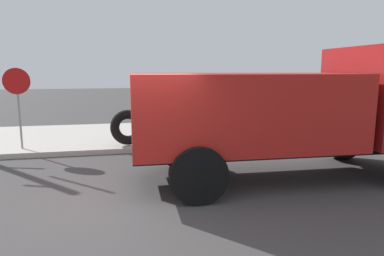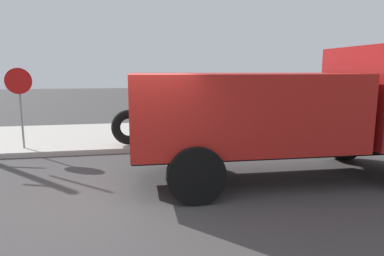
{
  "view_description": "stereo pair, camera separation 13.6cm",
  "coord_description": "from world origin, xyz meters",
  "views": [
    {
      "loc": [
        -0.2,
        -6.3,
        2.5
      ],
      "look_at": [
        1.63,
        2.48,
        0.97
      ],
      "focal_mm": 32.53,
      "sensor_mm": 36.0,
      "label": 1
    },
    {
      "loc": [
        -0.07,
        -6.32,
        2.5
      ],
      "look_at": [
        1.63,
        2.48,
        0.97
      ],
      "focal_mm": 32.53,
      "sensor_mm": 36.0,
      "label": 2
    }
  ],
  "objects": [
    {
      "name": "stop_sign",
      "position": [
        -3.1,
        4.63,
        1.8
      ],
      "size": [
        0.76,
        0.08,
        2.38
      ],
      "color": "gray",
      "rests_on": "sidewalk_curb"
    },
    {
      "name": "dump_truck_red",
      "position": [
        3.72,
        0.94,
        1.61
      ],
      "size": [
        7.07,
        2.96,
        3.0
      ],
      "color": "red",
      "rests_on": "ground"
    },
    {
      "name": "ground_plane",
      "position": [
        0.0,
        0.0,
        0.0
      ],
      "size": [
        80.0,
        80.0,
        0.0
      ],
      "primitive_type": "plane",
      "color": "#423F3F"
    },
    {
      "name": "sidewalk_curb",
      "position": [
        0.0,
        6.5,
        0.07
      ],
      "size": [
        36.0,
        5.0,
        0.15
      ],
      "primitive_type": "cube",
      "color": "#BCB7AD",
      "rests_on": "ground"
    },
    {
      "name": "fire_hydrant",
      "position": [
        0.3,
        4.96,
        0.62
      ],
      "size": [
        0.25,
        0.56,
        0.88
      ],
      "color": "red",
      "rests_on": "sidewalk_curb"
    },
    {
      "name": "loose_tire",
      "position": [
        0.02,
        4.49,
        0.71
      ],
      "size": [
        1.14,
        0.63,
        1.12
      ],
      "primitive_type": "torus",
      "rotation": [
        1.4,
        0.0,
        0.15
      ],
      "color": "black",
      "rests_on": "sidewalk_curb"
    }
  ]
}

